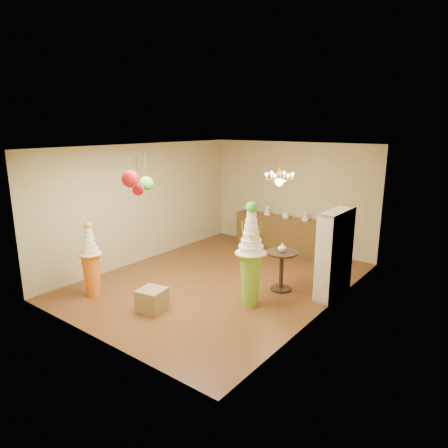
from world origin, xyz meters
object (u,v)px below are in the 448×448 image
Objects in this scene: pedestal_orange at (91,268)px; sideboard at (285,233)px; pedestal_green at (251,266)px; round_table at (281,265)px.

sideboard is at bearing 72.80° from pedestal_orange.
pedestal_green is 2.42× the size of round_table.
pedestal_green is at bearing -95.62° from round_table.
pedestal_green is 1.07m from round_table.
pedestal_green is 1.31× the size of pedestal_orange.
sideboard is at bearing 109.05° from pedestal_green.
sideboard is (1.61, 5.21, -0.12)m from pedestal_orange.
pedestal_green is at bearing 28.94° from pedestal_orange.
pedestal_orange reaches higher than sideboard.
pedestal_orange is (-2.86, -1.58, -0.22)m from pedestal_green.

